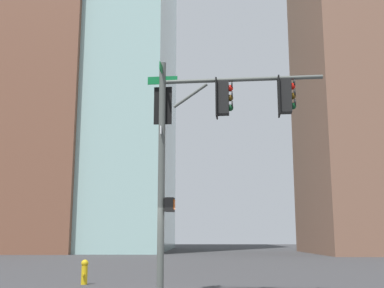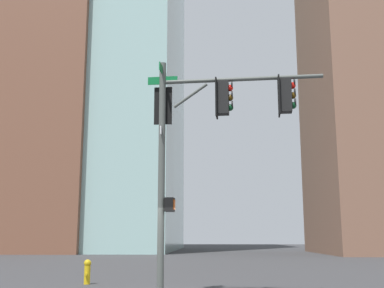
% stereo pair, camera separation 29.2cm
% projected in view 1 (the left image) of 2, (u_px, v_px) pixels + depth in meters
% --- Properties ---
extents(signal_pole_assembly, '(1.18, 5.19, 6.89)m').
position_uv_depth(signal_pole_assembly, '(203.00, 125.00, 14.36)').
color(signal_pole_assembly, '#4C514C').
rests_on(signal_pole_assembly, ground_plane).
extents(fire_hydrant, '(0.34, 0.26, 0.87)m').
position_uv_depth(fire_hydrant, '(84.00, 271.00, 17.40)').
color(fire_hydrant, gold).
rests_on(fire_hydrant, ground_plane).
extents(building_brick_nearside, '(19.86, 20.97, 38.56)m').
position_uv_depth(building_brick_nearside, '(13.00, 90.00, 59.21)').
color(building_brick_nearside, brown).
rests_on(building_brick_nearside, ground_plane).
extents(building_brick_farside, '(17.31, 18.94, 45.09)m').
position_uv_depth(building_brick_farside, '(8.00, 93.00, 71.47)').
color(building_brick_farside, brown).
rests_on(building_brick_farside, ground_plane).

